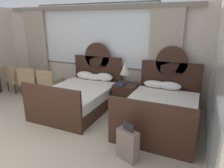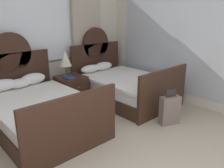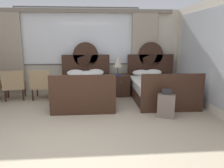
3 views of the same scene
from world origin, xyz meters
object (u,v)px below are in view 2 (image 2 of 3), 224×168
(bed_near_window, at_px, (38,110))
(table_lamp_on_nightstand, at_px, (65,59))
(suitcase_on_floor, at_px, (170,110))
(nightstand_between_beds, at_px, (71,90))
(book_on_nightstand, at_px, (69,78))
(bed_near_mirror, at_px, (123,86))

(bed_near_window, height_order, table_lamp_on_nightstand, bed_near_window)
(suitcase_on_floor, bearing_deg, nightstand_between_beds, 111.20)
(table_lamp_on_nightstand, relative_size, book_on_nightstand, 2.19)
(bed_near_window, relative_size, nightstand_between_beds, 3.37)
(suitcase_on_floor, bearing_deg, table_lamp_on_nightstand, 111.98)
(book_on_nightstand, xyz_separation_m, suitcase_on_floor, (0.91, -1.96, -0.39))
(nightstand_between_beds, distance_m, suitcase_on_floor, 2.23)
(nightstand_between_beds, xyz_separation_m, book_on_nightstand, (-0.10, -0.12, 0.34))
(bed_near_mirror, distance_m, table_lamp_on_nightstand, 1.49)
(bed_near_mirror, bearing_deg, bed_near_window, 179.62)
(bed_near_window, height_order, book_on_nightstand, bed_near_window)
(bed_near_mirror, relative_size, book_on_nightstand, 8.49)
(bed_near_window, bearing_deg, bed_near_mirror, -0.38)
(book_on_nightstand, bearing_deg, suitcase_on_floor, -65.10)
(table_lamp_on_nightstand, bearing_deg, suitcase_on_floor, -68.02)
(bed_near_mirror, xyz_separation_m, table_lamp_on_nightstand, (-1.13, 0.68, 0.70))
(nightstand_between_beds, height_order, book_on_nightstand, book_on_nightstand)
(bed_near_mirror, distance_m, book_on_nightstand, 1.31)
(table_lamp_on_nightstand, xyz_separation_m, suitcase_on_floor, (0.87, -2.15, -0.77))
(book_on_nightstand, bearing_deg, bed_near_window, -153.86)
(bed_near_mirror, relative_size, suitcase_on_floor, 3.27)
(table_lamp_on_nightstand, distance_m, suitcase_on_floor, 2.44)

